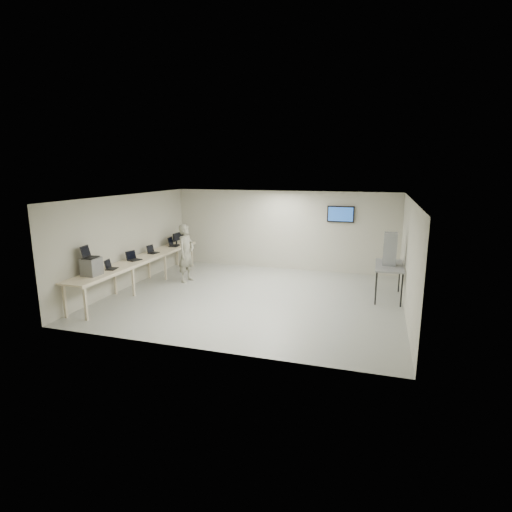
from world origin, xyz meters
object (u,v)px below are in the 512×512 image
(workbench, at_px, (141,260))
(soldier, at_px, (186,253))
(equipment_box, at_px, (91,267))
(side_table, at_px, (389,267))

(workbench, height_order, soldier, soldier)
(equipment_box, height_order, side_table, equipment_box)
(workbench, relative_size, equipment_box, 13.38)
(workbench, bearing_deg, side_table, 8.26)
(soldier, relative_size, side_table, 1.16)
(workbench, relative_size, soldier, 3.25)
(workbench, bearing_deg, soldier, 42.64)
(workbench, distance_m, equipment_box, 2.14)
(soldier, distance_m, side_table, 6.15)
(soldier, height_order, side_table, soldier)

